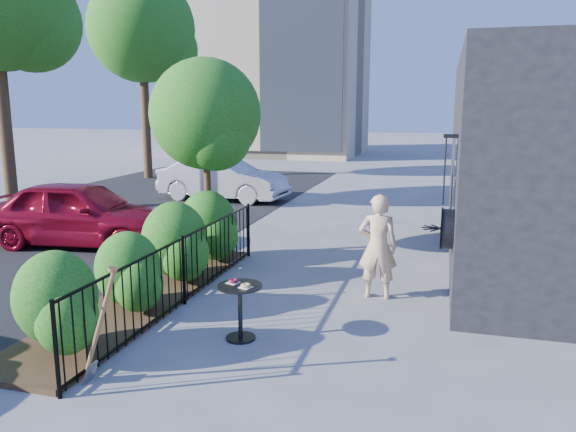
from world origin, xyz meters
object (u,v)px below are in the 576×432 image
(patio_tree, at_px, (208,121))
(street_tree_far, at_px, (143,35))
(woman, at_px, (378,247))
(shovel, at_px, (99,332))
(cafe_table, at_px, (240,302))
(car_red, at_px, (80,213))
(car_silver, at_px, (223,179))

(patio_tree, height_order, street_tree_far, street_tree_far)
(woman, bearing_deg, shovel, 52.82)
(cafe_table, height_order, car_red, car_red)
(patio_tree, distance_m, woman, 4.38)
(woman, bearing_deg, car_silver, -56.17)
(car_red, height_order, car_silver, car_red)
(cafe_table, relative_size, car_silver, 0.19)
(street_tree_far, xyz_separation_m, car_silver, (5.26, -4.53, -5.21))
(patio_tree, relative_size, woman, 2.32)
(patio_tree, height_order, shovel, patio_tree)
(cafe_table, relative_size, car_red, 0.19)
(shovel, distance_m, car_silver, 12.50)
(woman, bearing_deg, street_tree_far, -50.84)
(cafe_table, bearing_deg, shovel, -124.08)
(street_tree_far, xyz_separation_m, car_red, (4.55, -11.09, -5.19))
(cafe_table, xyz_separation_m, car_silver, (-4.48, 10.45, 0.18))
(woman, xyz_separation_m, car_red, (-6.75, 1.73, -0.12))
(cafe_table, height_order, shovel, shovel)
(street_tree_far, distance_m, cafe_table, 18.67)
(patio_tree, relative_size, street_tree_far, 0.48)
(woman, distance_m, car_red, 6.96)
(woman, bearing_deg, cafe_table, 52.19)
(patio_tree, relative_size, cafe_table, 4.94)
(street_tree_far, relative_size, woman, 4.88)
(street_tree_far, height_order, car_silver, street_tree_far)
(street_tree_far, distance_m, car_red, 13.06)
(woman, height_order, car_silver, woman)
(car_silver, bearing_deg, woman, -138.36)
(street_tree_far, height_order, shovel, street_tree_far)
(street_tree_far, distance_m, car_silver, 8.68)
(street_tree_far, relative_size, cafe_table, 10.37)
(patio_tree, distance_m, street_tree_far, 13.95)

